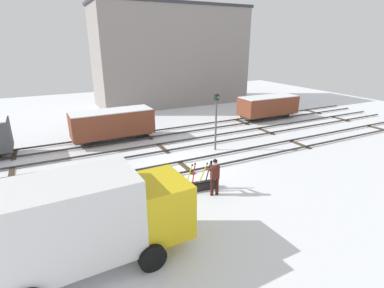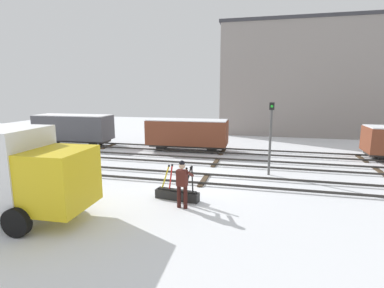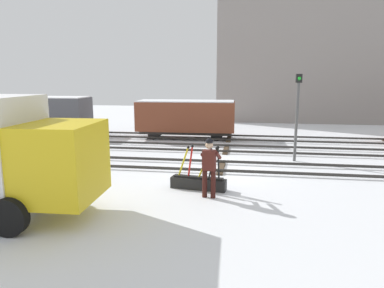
{
  "view_description": "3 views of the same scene",
  "coord_description": "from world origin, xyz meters",
  "px_view_note": "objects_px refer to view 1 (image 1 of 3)",
  "views": [
    {
      "loc": [
        -6.6,
        -13.8,
        6.79
      ],
      "look_at": [
        0.42,
        0.03,
        1.37
      ],
      "focal_mm": 27.45,
      "sensor_mm": 36.0,
      "label": 1
    },
    {
      "loc": [
        2.62,
        -13.3,
        4.32
      ],
      "look_at": [
        -1.06,
        1.97,
        1.4
      ],
      "focal_mm": 27.5,
      "sensor_mm": 36.0,
      "label": 2
    },
    {
      "loc": [
        0.84,
        -13.24,
        3.53
      ],
      "look_at": [
        -1.35,
        1.26,
        0.72
      ],
      "focal_mm": 32.36,
      "sensor_mm": 36.0,
      "label": 3
    }
  ],
  "objects_px": {
    "switch_lever_frame": "(199,185)",
    "delivery_truck": "(90,218)",
    "freight_car_near_switch": "(268,106)",
    "signal_post": "(216,116)",
    "freight_car_mid_siding": "(112,123)",
    "rail_worker": "(215,175)"
  },
  "relations": [
    {
      "from": "switch_lever_frame",
      "to": "delivery_truck",
      "type": "xyz_separation_m",
      "value": [
        -5.35,
        -2.92,
        1.46
      ]
    },
    {
      "from": "switch_lever_frame",
      "to": "freight_car_near_switch",
      "type": "height_order",
      "value": "freight_car_near_switch"
    },
    {
      "from": "switch_lever_frame",
      "to": "freight_car_near_switch",
      "type": "bearing_deg",
      "value": 45.56
    },
    {
      "from": "switch_lever_frame",
      "to": "signal_post",
      "type": "distance_m",
      "value": 6.05
    },
    {
      "from": "delivery_truck",
      "to": "freight_car_mid_siding",
      "type": "distance_m",
      "value": 12.72
    },
    {
      "from": "delivery_truck",
      "to": "freight_car_mid_siding",
      "type": "relative_size",
      "value": 1.06
    },
    {
      "from": "switch_lever_frame",
      "to": "delivery_truck",
      "type": "relative_size",
      "value": 0.3
    },
    {
      "from": "freight_car_near_switch",
      "to": "freight_car_mid_siding",
      "type": "xyz_separation_m",
      "value": [
        -14.17,
        0.0,
        0.07
      ]
    },
    {
      "from": "freight_car_mid_siding",
      "to": "signal_post",
      "type": "bearing_deg",
      "value": -43.14
    },
    {
      "from": "rail_worker",
      "to": "freight_car_near_switch",
      "type": "height_order",
      "value": "freight_car_near_switch"
    },
    {
      "from": "switch_lever_frame",
      "to": "delivery_truck",
      "type": "bearing_deg",
      "value": -143.32
    },
    {
      "from": "freight_car_near_switch",
      "to": "delivery_truck",
      "type": "bearing_deg",
      "value": -144.53
    },
    {
      "from": "signal_post",
      "to": "freight_car_mid_siding",
      "type": "distance_m",
      "value": 7.5
    },
    {
      "from": "switch_lever_frame",
      "to": "rail_worker",
      "type": "xyz_separation_m",
      "value": [
        0.41,
        -0.72,
        0.77
      ]
    },
    {
      "from": "delivery_truck",
      "to": "freight_car_near_switch",
      "type": "relative_size",
      "value": 1.1
    },
    {
      "from": "switch_lever_frame",
      "to": "rail_worker",
      "type": "distance_m",
      "value": 1.13
    },
    {
      "from": "switch_lever_frame",
      "to": "freight_car_near_switch",
      "type": "xyz_separation_m",
      "value": [
        12.19,
        9.34,
        0.98
      ]
    },
    {
      "from": "switch_lever_frame",
      "to": "freight_car_mid_siding",
      "type": "height_order",
      "value": "freight_car_mid_siding"
    },
    {
      "from": "rail_worker",
      "to": "signal_post",
      "type": "distance_m",
      "value": 6.17
    },
    {
      "from": "signal_post",
      "to": "freight_car_mid_siding",
      "type": "bearing_deg",
      "value": 138.56
    },
    {
      "from": "rail_worker",
      "to": "switch_lever_frame",
      "type": "bearing_deg",
      "value": 127.88
    },
    {
      "from": "freight_car_near_switch",
      "to": "switch_lever_frame",
      "type": "bearing_deg",
      "value": -142.01
    }
  ]
}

